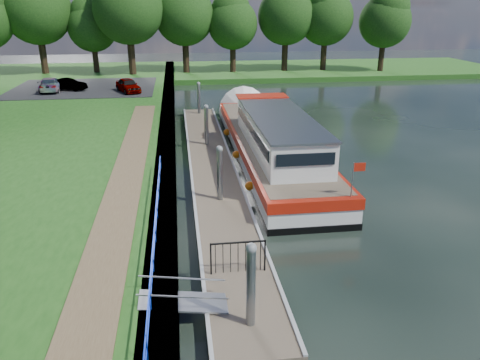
{
  "coord_description": "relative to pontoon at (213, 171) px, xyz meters",
  "views": [
    {
      "loc": [
        -1.75,
        -11.21,
        8.84
      ],
      "look_at": [
        0.88,
        8.21,
        1.4
      ],
      "focal_mm": 35.0,
      "sensor_mm": 36.0,
      "label": 1
    }
  ],
  "objects": [
    {
      "name": "horizon_trees",
      "position": [
        -1.61,
        35.68,
        7.76
      ],
      "size": [
        54.38,
        10.03,
        12.87
      ],
      "color": "#332316",
      "rests_on": "ground"
    },
    {
      "name": "bank_edge",
      "position": [
        -2.55,
        2.0,
        0.2
      ],
      "size": [
        1.1,
        90.0,
        0.78
      ],
      "primitive_type": "cube",
      "color": "#473D2D",
      "rests_on": "ground"
    },
    {
      "name": "gangway",
      "position": [
        -1.85,
        -12.5,
        0.44
      ],
      "size": [
        2.58,
        1.0,
        0.92
      ],
      "color": "#A5A8AD",
      "rests_on": "ground"
    },
    {
      "name": "mooring_piles",
      "position": [
        0.0,
        0.0,
        1.1
      ],
      "size": [
        0.3,
        27.3,
        3.55
      ],
      "color": "gray",
      "rests_on": "ground"
    },
    {
      "name": "footpath",
      "position": [
        -4.4,
        -5.0,
        0.62
      ],
      "size": [
        1.6,
        40.0,
        0.05
      ],
      "primitive_type": "cube",
      "color": "brown",
      "rests_on": "riverbank"
    },
    {
      "name": "carpark",
      "position": [
        -11.0,
        25.0,
        0.62
      ],
      "size": [
        14.0,
        12.0,
        0.06
      ],
      "primitive_type": "cube",
      "color": "black",
      "rests_on": "riverbank"
    },
    {
      "name": "gate_panel",
      "position": [
        -0.0,
        -10.8,
        0.97
      ],
      "size": [
        1.85,
        0.05,
        1.15
      ],
      "color": "black",
      "rests_on": "ground"
    },
    {
      "name": "barge",
      "position": [
        3.6,
        2.74,
        0.9
      ],
      "size": [
        4.36,
        21.15,
        4.78
      ],
      "color": "black",
      "rests_on": "ground"
    },
    {
      "name": "car_a",
      "position": [
        -6.32,
        21.64,
        1.3
      ],
      "size": [
        2.93,
        4.13,
        1.31
      ],
      "primitive_type": "imported",
      "rotation": [
        0.0,
        0.0,
        0.41
      ],
      "color": "#999999",
      "rests_on": "carpark"
    },
    {
      "name": "car_b",
      "position": [
        -12.2,
        23.36,
        1.23
      ],
      "size": [
        3.7,
        2.1,
        1.15
      ],
      "primitive_type": "imported",
      "rotation": [
        0.0,
        0.0,
        1.3
      ],
      "color": "#999999",
      "rests_on": "carpark"
    },
    {
      "name": "far_bank",
      "position": [
        12.0,
        39.0,
        0.12
      ],
      "size": [
        60.0,
        18.0,
        0.6
      ],
      "primitive_type": "cube",
      "color": "#1E4E16",
      "rests_on": "ground"
    },
    {
      "name": "ground",
      "position": [
        0.0,
        -13.0,
        -0.18
      ],
      "size": [
        160.0,
        160.0,
        0.0
      ],
      "primitive_type": "plane",
      "color": "black",
      "rests_on": "ground"
    },
    {
      "name": "car_c",
      "position": [
        -13.76,
        23.18,
        1.31
      ],
      "size": [
        2.25,
        4.66,
        1.31
      ],
      "primitive_type": "imported",
      "rotation": [
        0.0,
        0.0,
        3.24
      ],
      "color": "#999999",
      "rests_on": "carpark"
    },
    {
      "name": "pontoon",
      "position": [
        0.0,
        0.0,
        0.0
      ],
      "size": [
        2.5,
        30.0,
        0.56
      ],
      "color": "brown",
      "rests_on": "ground"
    },
    {
      "name": "blue_fence",
      "position": [
        -2.75,
        -10.0,
        1.13
      ],
      "size": [
        0.04,
        18.04,
        0.72
      ],
      "color": "#0C2DBF",
      "rests_on": "riverbank"
    }
  ]
}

